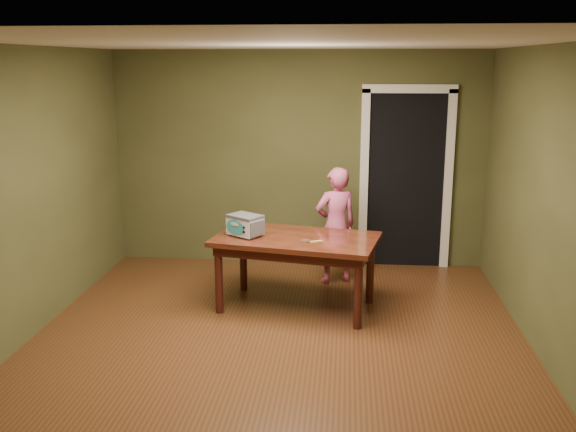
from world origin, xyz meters
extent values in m
plane|color=#583419|center=(0.00, 0.00, 0.00)|extent=(5.00, 5.00, 0.00)
cube|color=#4F512B|center=(0.00, 2.50, 1.30)|extent=(4.50, 0.02, 2.60)
cube|color=#4F512B|center=(0.00, -2.50, 1.30)|extent=(4.50, 0.02, 2.60)
cube|color=#4F512B|center=(-2.25, 0.00, 1.30)|extent=(0.02, 5.00, 2.60)
cube|color=#4F512B|center=(2.25, 0.00, 1.30)|extent=(0.02, 5.00, 2.60)
cube|color=white|center=(0.00, 0.00, 2.60)|extent=(4.50, 5.00, 0.02)
cube|color=black|center=(1.30, 2.80, 1.05)|extent=(0.90, 0.60, 2.10)
cube|color=black|center=(1.30, 2.48, 1.05)|extent=(0.90, 0.02, 2.10)
cube|color=white|center=(0.80, 2.47, 1.05)|extent=(0.10, 0.06, 2.20)
cube|color=white|center=(1.80, 2.47, 1.05)|extent=(0.10, 0.06, 2.20)
cube|color=white|center=(1.30, 2.47, 2.15)|extent=(1.10, 0.06, 0.10)
cube|color=black|center=(0.10, 0.95, 0.72)|extent=(1.74, 1.19, 0.05)
cube|color=#37130D|center=(0.10, 0.95, 0.65)|extent=(1.60, 1.05, 0.10)
cylinder|color=#37130D|center=(-0.65, 0.74, 0.35)|extent=(0.08, 0.08, 0.70)
cylinder|color=#37130D|center=(-0.52, 1.43, 0.35)|extent=(0.08, 0.08, 0.70)
cylinder|color=#37130D|center=(0.72, 0.47, 0.35)|extent=(0.08, 0.08, 0.70)
cylinder|color=#37130D|center=(0.86, 1.15, 0.35)|extent=(0.08, 0.08, 0.70)
cylinder|color=#4C4F54|center=(-0.57, 0.95, 0.76)|extent=(0.02, 0.02, 0.01)
cylinder|color=#4C4F54|center=(-0.47, 1.09, 0.76)|extent=(0.02, 0.02, 0.01)
cylinder|color=#4C4F54|center=(-0.35, 0.80, 0.76)|extent=(0.02, 0.02, 0.01)
cylinder|color=#4C4F54|center=(-0.26, 0.94, 0.76)|extent=(0.02, 0.02, 0.01)
cube|color=silver|center=(-0.41, 0.95, 0.85)|extent=(0.39, 0.37, 0.18)
cube|color=#4C4F54|center=(-0.41, 0.95, 0.95)|extent=(0.40, 0.38, 0.03)
cube|color=#4C4F54|center=(-0.55, 1.04, 0.85)|extent=(0.13, 0.18, 0.14)
cube|color=#4C4F54|center=(-0.28, 0.85, 0.85)|extent=(0.13, 0.18, 0.14)
ellipsoid|color=teal|center=(-0.50, 0.87, 0.85)|extent=(0.20, 0.14, 0.15)
cylinder|color=black|center=(-0.40, 0.80, 0.87)|extent=(0.02, 0.02, 0.02)
cylinder|color=black|center=(-0.40, 0.80, 0.83)|extent=(0.02, 0.02, 0.02)
cylinder|color=silver|center=(0.20, 0.76, 0.76)|extent=(0.10, 0.10, 0.02)
cylinder|color=#532E1B|center=(0.20, 0.76, 0.77)|extent=(0.09, 0.09, 0.01)
cube|color=#FFDF6E|center=(0.29, 0.78, 0.75)|extent=(0.17, 0.11, 0.01)
imported|color=#D7588B|center=(0.48, 1.78, 0.66)|extent=(0.57, 0.48, 1.33)
camera|label=1|loc=(0.58, -5.22, 2.45)|focal=40.00mm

